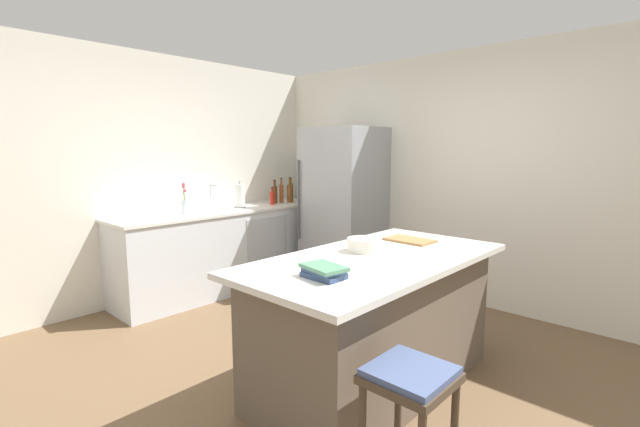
# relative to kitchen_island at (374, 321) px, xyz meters

# --- Properties ---
(ground_plane) EXTENTS (7.20, 7.20, 0.00)m
(ground_plane) POSITION_rel_kitchen_island_xyz_m (-0.40, -0.21, -0.46)
(ground_plane) COLOR brown
(wall_rear) EXTENTS (6.00, 0.10, 2.60)m
(wall_rear) POSITION_rel_kitchen_island_xyz_m (-0.40, 2.04, 0.84)
(wall_rear) COLOR silver
(wall_rear) RESTS_ON ground_plane
(wall_left) EXTENTS (0.10, 6.00, 2.60)m
(wall_left) POSITION_rel_kitchen_island_xyz_m (-2.85, -0.21, 0.84)
(wall_left) COLOR silver
(wall_left) RESTS_ON ground_plane
(counter_run_left) EXTENTS (0.65, 2.63, 0.93)m
(counter_run_left) POSITION_rel_kitchen_island_xyz_m (-2.49, 0.59, 0.01)
(counter_run_left) COLOR silver
(counter_run_left) RESTS_ON ground_plane
(kitchen_island) EXTENTS (0.98, 1.93, 0.90)m
(kitchen_island) POSITION_rel_kitchen_island_xyz_m (0.00, 0.00, 0.00)
(kitchen_island) COLOR brown
(kitchen_island) RESTS_ON ground_plane
(refrigerator) EXTENTS (0.82, 0.76, 1.86)m
(refrigerator) POSITION_rel_kitchen_island_xyz_m (-1.63, 1.63, 0.47)
(refrigerator) COLOR #93969B
(refrigerator) RESTS_ON ground_plane
(bar_stool) EXTENTS (0.36, 0.36, 0.64)m
(bar_stool) POSITION_rel_kitchen_island_xyz_m (0.69, -0.70, 0.06)
(bar_stool) COLOR #473828
(bar_stool) RESTS_ON ground_plane
(sink_faucet) EXTENTS (0.15, 0.05, 0.30)m
(sink_faucet) POSITION_rel_kitchen_island_xyz_m (-2.54, 0.42, 0.63)
(sink_faucet) COLOR silver
(sink_faucet) RESTS_ON counter_run_left
(flower_vase) EXTENTS (0.08, 0.08, 0.33)m
(flower_vase) POSITION_rel_kitchen_island_xyz_m (-2.49, 0.05, 0.58)
(flower_vase) COLOR silver
(flower_vase) RESTS_ON counter_run_left
(paper_towel_roll) EXTENTS (0.14, 0.14, 0.31)m
(paper_towel_roll) POSITION_rel_kitchen_island_xyz_m (-2.50, 0.77, 0.61)
(paper_towel_roll) COLOR gray
(paper_towel_roll) RESTS_ON counter_run_left
(gin_bottle) EXTENTS (0.08, 0.08, 0.35)m
(gin_bottle) POSITION_rel_kitchen_island_xyz_m (-2.40, 1.79, 0.61)
(gin_bottle) COLOR #8CB79E
(gin_bottle) RESTS_ON counter_run_left
(soda_bottle) EXTENTS (0.07, 0.07, 0.33)m
(soda_bottle) POSITION_rel_kitchen_island_xyz_m (-2.40, 1.69, 0.61)
(soda_bottle) COLOR silver
(soda_bottle) RESTS_ON counter_run_left
(olive_oil_bottle) EXTENTS (0.06, 0.06, 0.31)m
(olive_oil_bottle) POSITION_rel_kitchen_island_xyz_m (-2.50, 1.60, 0.60)
(olive_oil_bottle) COLOR olive
(olive_oil_bottle) RESTS_ON counter_run_left
(whiskey_bottle) EXTENTS (0.08, 0.08, 0.32)m
(whiskey_bottle) POSITION_rel_kitchen_island_xyz_m (-2.42, 1.51, 0.60)
(whiskey_bottle) COLOR brown
(whiskey_bottle) RESTS_ON counter_run_left
(vinegar_bottle) EXTENTS (0.06, 0.06, 0.32)m
(vinegar_bottle) POSITION_rel_kitchen_island_xyz_m (-2.48, 1.42, 0.60)
(vinegar_bottle) COLOR #994C23
(vinegar_bottle) RESTS_ON counter_run_left
(syrup_bottle) EXTENTS (0.07, 0.07, 0.30)m
(syrup_bottle) POSITION_rel_kitchen_island_xyz_m (-2.50, 1.31, 0.59)
(syrup_bottle) COLOR #5B3319
(syrup_bottle) RESTS_ON counter_run_left
(hot_sauce_bottle) EXTENTS (0.05, 0.05, 0.21)m
(hot_sauce_bottle) POSITION_rel_kitchen_island_xyz_m (-2.44, 1.22, 0.55)
(hot_sauce_bottle) COLOR red
(hot_sauce_bottle) RESTS_ON counter_run_left
(cookbook_stack) EXTENTS (0.28, 0.21, 0.07)m
(cookbook_stack) POSITION_rel_kitchen_island_xyz_m (0.07, -0.59, 0.48)
(cookbook_stack) COLOR #334770
(cookbook_stack) RESTS_ON kitchen_island
(mixing_bowl) EXTENTS (0.23, 0.23, 0.09)m
(mixing_bowl) POSITION_rel_kitchen_island_xyz_m (-0.15, 0.07, 0.49)
(mixing_bowl) COLOR silver
(mixing_bowl) RESTS_ON kitchen_island
(cutting_board) EXTENTS (0.37, 0.24, 0.02)m
(cutting_board) POSITION_rel_kitchen_island_xyz_m (-0.09, 0.58, 0.45)
(cutting_board) COLOR #9E7042
(cutting_board) RESTS_ON kitchen_island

